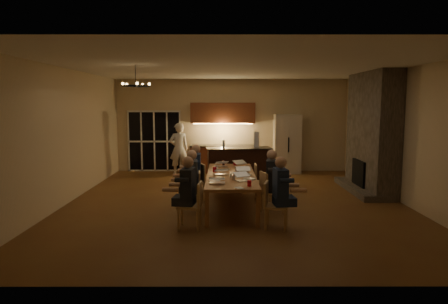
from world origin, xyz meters
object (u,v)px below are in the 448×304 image
person_right_mid (271,181)px  redcup_near (249,183)px  chair_right_mid (272,192)px  chair_right_near (276,205)px  refrigerator (287,144)px  can_silver (233,177)px  standing_person (179,149)px  mug_back (216,167)px  redcup_mid (215,169)px  person_right_near (280,193)px  redcup_far (235,163)px  dining_table (231,190)px  laptop_a (217,178)px  can_cola (224,163)px  mug_front (231,175)px  laptop_f (242,163)px  person_left_far (196,172)px  bar_bottle (224,144)px  plate_near (249,179)px  plate_far (247,169)px  person_left_near (188,192)px  person_left_mid (192,181)px  bar_blender (257,139)px  chair_left_mid (191,192)px  laptop_c (221,170)px  plate_left (215,181)px  chair_left_far (195,182)px  mug_mid (237,169)px  can_right (248,170)px  laptop_d (244,170)px  chandelier (136,86)px  laptop_b (244,176)px  chair_left_near (190,205)px  chair_right_far (264,182)px

person_right_mid → redcup_near: 1.02m
redcup_near → chair_right_mid: bearing=56.6°
chair_right_near → person_right_mid: 1.20m
refrigerator → can_silver: 5.61m
standing_person → mug_back: bearing=94.4°
mug_back → redcup_mid: bearing=-95.2°
person_right_near → redcup_far: 3.13m
chair_right_near → person_right_mid: bearing=10.8°
dining_table → laptop_a: size_ratio=10.23×
redcup_far → can_cola: 0.31m
mug_back → mug_front: bearing=-72.9°
redcup_near → laptop_f: bearing=91.0°
redcup_mid → mug_back: bearing=84.8°
person_left_far → laptop_f: bearing=106.7°
can_silver → can_cola: (-0.21, 2.11, 0.00)m
person_left_far → bar_bottle: bearing=159.1°
mug_front → plate_near: bearing=-26.7°
can_cola → plate_far: bearing=-47.9°
bar_bottle → laptop_f: bearing=-73.0°
person_left_near → chair_right_near: bearing=96.0°
person_left_mid → bar_blender: 3.73m
chair_right_mid → bar_blender: bearing=-12.7°
person_right_mid → chair_left_mid: bearing=99.4°
laptop_c → person_left_far: bearing=-61.5°
chair_left_mid → laptop_a: (0.59, -0.53, 0.42)m
plate_left → bar_blender: bearing=71.9°
laptop_c → chair_left_far: bearing=-59.2°
mug_mid → redcup_mid: 0.56m
person_right_near → redcup_mid: 2.36m
refrigerator → plate_far: 4.11m
dining_table → bar_bottle: (-0.17, 2.53, 0.83)m
standing_person → bar_bottle: 2.20m
chair_left_mid → can_right: size_ratio=7.42×
standing_person → laptop_c: (1.42, -4.13, -0.01)m
laptop_d → can_silver: laptop_d is taller
person_left_mid → laptop_f: person_left_mid is taller
chandelier → laptop_a: size_ratio=1.93×
laptop_b → redcup_far: 2.18m
person_left_near → plate_near: (1.24, 1.00, 0.07)m
person_left_near → person_right_mid: size_ratio=1.00×
mug_back → bar_blender: size_ratio=0.22×
chair_right_mid → plate_near: chair_right_mid is taller
can_cola → plate_left: 2.26m
person_right_near → redcup_mid: person_right_near is taller
person_right_near → bar_blender: bearing=-4.3°
laptop_a → can_right: (0.70, 1.27, -0.05)m
redcup_near → chair_right_near: bearing=-31.7°
chair_left_near → bar_bottle: bearing=175.8°
laptop_c → chair_right_near: bearing=108.8°
chair_right_far → laptop_a: size_ratio=2.78×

